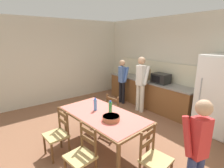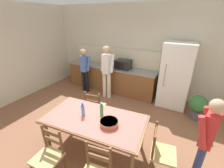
# 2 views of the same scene
# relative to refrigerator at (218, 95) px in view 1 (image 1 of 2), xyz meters

# --- Properties ---
(ground_plane) EXTENTS (8.32, 8.32, 0.00)m
(ground_plane) POSITION_rel_refrigerator_xyz_m (-1.26, -2.19, -0.94)
(ground_plane) COLOR brown
(wall_back) EXTENTS (6.52, 0.12, 2.90)m
(wall_back) POSITION_rel_refrigerator_xyz_m (-1.26, 0.47, 0.51)
(wall_back) COLOR beige
(wall_back) RESTS_ON ground
(wall_left) EXTENTS (0.12, 5.20, 2.90)m
(wall_left) POSITION_rel_refrigerator_xyz_m (-4.52, -2.19, 0.51)
(wall_left) COLOR beige
(wall_left) RESTS_ON ground
(kitchen_counter) EXTENTS (3.28, 0.66, 0.90)m
(kitchen_counter) POSITION_rel_refrigerator_xyz_m (-2.15, 0.04, -0.49)
(kitchen_counter) COLOR brown
(kitchen_counter) RESTS_ON ground
(counter_splashback) EXTENTS (3.24, 0.03, 0.60)m
(counter_splashback) POSITION_rel_refrigerator_xyz_m (-2.14, 0.35, 0.26)
(counter_splashback) COLOR beige
(counter_splashback) RESTS_ON kitchen_counter
(refrigerator) EXTENTS (0.81, 0.73, 1.88)m
(refrigerator) POSITION_rel_refrigerator_xyz_m (0.00, 0.00, 0.00)
(refrigerator) COLOR white
(refrigerator) RESTS_ON ground
(microwave) EXTENTS (0.50, 0.39, 0.30)m
(microwave) POSITION_rel_refrigerator_xyz_m (-1.65, 0.02, 0.11)
(microwave) COLOR black
(microwave) RESTS_ON kitchen_counter
(paper_bag) EXTENTS (0.24, 0.16, 0.36)m
(paper_bag) POSITION_rel_refrigerator_xyz_m (-2.24, 0.01, 0.14)
(paper_bag) COLOR tan
(paper_bag) RESTS_ON kitchen_counter
(dining_table) EXTENTS (1.98, 1.14, 0.77)m
(dining_table) POSITION_rel_refrigerator_xyz_m (-1.10, -2.52, -0.24)
(dining_table) COLOR brown
(dining_table) RESTS_ON ground
(bottle_near_centre) EXTENTS (0.07, 0.07, 0.27)m
(bottle_near_centre) POSITION_rel_refrigerator_xyz_m (-1.33, -2.55, -0.04)
(bottle_near_centre) COLOR #4C8ED6
(bottle_near_centre) RESTS_ON dining_table
(bottle_off_centre) EXTENTS (0.07, 0.07, 0.27)m
(bottle_off_centre) POSITION_rel_refrigerator_xyz_m (-1.01, -2.39, -0.04)
(bottle_off_centre) COLOR green
(bottle_off_centre) RESTS_ON dining_table
(serving_bowl) EXTENTS (0.32, 0.32, 0.09)m
(serving_bowl) POSITION_rel_refrigerator_xyz_m (-0.76, -2.57, -0.12)
(serving_bowl) COLOR #9E6642
(serving_bowl) RESTS_ON dining_table
(chair_side_far_left) EXTENTS (0.48, 0.46, 0.91)m
(chair_side_far_left) POSITION_rel_refrigerator_xyz_m (-1.59, -1.79, -0.50)
(chair_side_far_left) COLOR brown
(chair_side_far_left) RESTS_ON ground
(chair_side_near_left) EXTENTS (0.45, 0.43, 0.91)m
(chair_side_near_left) POSITION_rel_refrigerator_xyz_m (-1.45, -3.34, -0.50)
(chair_side_near_left) COLOR brown
(chair_side_near_left) RESTS_ON ground
(chair_head_end) EXTENTS (0.46, 0.47, 0.91)m
(chair_head_end) POSITION_rel_refrigerator_xyz_m (0.14, -2.42, -0.50)
(chair_head_end) COLOR brown
(chair_head_end) RESTS_ON ground
(chair_side_near_right) EXTENTS (0.47, 0.46, 0.91)m
(chair_side_near_right) POSITION_rel_refrigerator_xyz_m (-0.60, -3.26, -0.50)
(chair_side_near_right) COLOR brown
(chair_side_near_right) RESTS_ON ground
(person_at_sink) EXTENTS (0.38, 0.27, 1.53)m
(person_at_sink) POSITION_rel_refrigerator_xyz_m (-2.87, -0.48, -0.08)
(person_at_sink) COLOR black
(person_at_sink) RESTS_ON ground
(person_at_counter) EXTENTS (0.43, 0.30, 1.71)m
(person_at_counter) POSITION_rel_refrigerator_xyz_m (-1.98, -0.50, 0.02)
(person_at_counter) COLOR silver
(person_at_counter) RESTS_ON ground
(person_by_table) EXTENTS (0.32, 0.42, 1.53)m
(person_by_table) POSITION_rel_refrigerator_xyz_m (0.70, -2.27, -0.08)
(person_by_table) COLOR navy
(person_by_table) RESTS_ON ground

